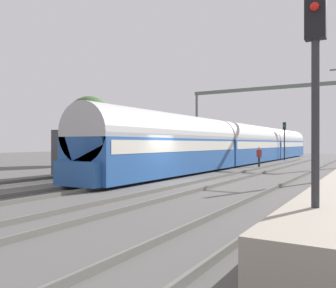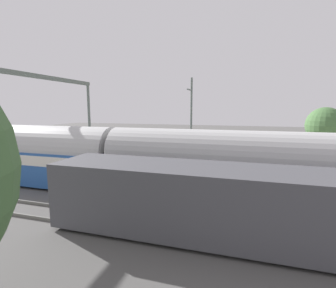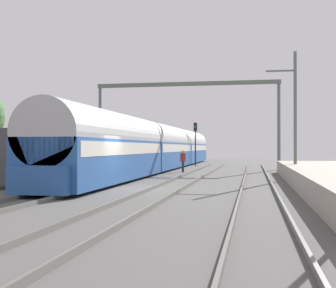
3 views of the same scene
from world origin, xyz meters
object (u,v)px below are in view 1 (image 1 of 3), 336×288
at_px(person_crossing, 259,155).
at_px(catenary_gantry, 269,105).
at_px(railway_signal_near, 315,85).
at_px(passenger_train, 248,144).
at_px(railway_signal_far, 284,136).
at_px(freight_car, 134,151).

xyz_separation_m(person_crossing, catenary_gantry, (-0.54, 5.57, 4.88)).
distance_m(person_crossing, railway_signal_near, 25.30).
distance_m(passenger_train, catenary_gantry, 4.46).
bearing_deg(railway_signal_far, railway_signal_near, -77.26).
relative_size(passenger_train, railway_signal_near, 10.20).
distance_m(railway_signal_near, catenary_gantry, 30.83).
bearing_deg(railway_signal_near, person_crossing, 107.94).
bearing_deg(freight_car, railway_signal_near, -45.20).
bearing_deg(railway_signal_far, passenger_train, -103.22).
xyz_separation_m(freight_car, railway_signal_near, (14.44, -14.54, 1.63)).
height_order(person_crossing, railway_signal_near, railway_signal_near).
xyz_separation_m(passenger_train, catenary_gantry, (2.05, 0.41, 3.94)).
bearing_deg(railway_signal_far, catenary_gantry, -89.05).
xyz_separation_m(railway_signal_near, catenary_gantry, (-8.31, 29.56, 2.81)).
bearing_deg(railway_signal_near, railway_signal_far, 102.74).
xyz_separation_m(railway_signal_near, railway_signal_far, (-8.43, 37.31, -0.14)).
distance_m(freight_car, railway_signal_near, 20.56).
height_order(person_crossing, catenary_gantry, catenary_gantry).
relative_size(passenger_train, catenary_gantry, 2.95).
bearing_deg(freight_car, catenary_gantry, 67.77).
distance_m(passenger_train, railway_signal_far, 8.44).
bearing_deg(passenger_train, person_crossing, -63.39).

